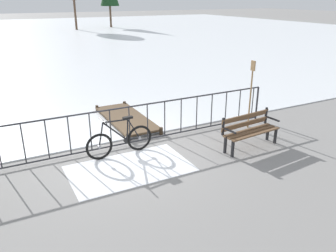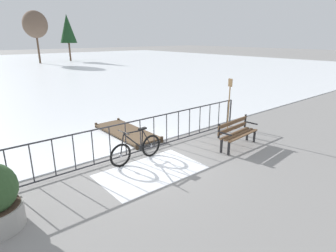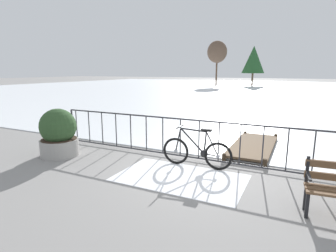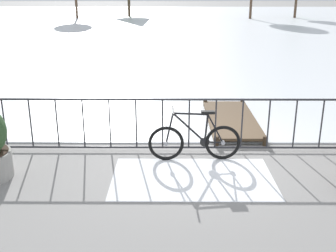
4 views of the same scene
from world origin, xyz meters
The scene contains 6 objects.
ground_plane centered at (0.00, 0.00, 0.00)m, with size 160.00×160.00×0.00m, color gray.
frozen_pond centered at (0.00, 28.40, 0.01)m, with size 80.00×56.00×0.03m, color white.
snow_patch centered at (-0.24, -1.20, 0.00)m, with size 2.72×1.63×0.01m, color white.
railing_fence centered at (0.00, 0.00, 0.56)m, with size 9.06×0.06×1.07m.
bicycle_near_railing centered at (-0.16, -0.41, 0.37)m, with size 1.71×0.52×0.97m.
wooden_dock centered at (0.81, 1.72, 0.12)m, with size 1.10×2.95×0.20m.
Camera 4 is at (-0.61, -7.53, 3.09)m, focal length 44.26 mm.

